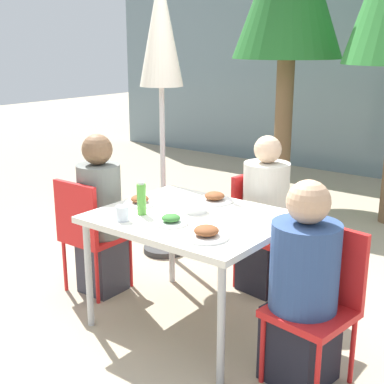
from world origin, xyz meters
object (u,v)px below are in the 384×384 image
Objects in this scene: chair_left at (88,229)px; salad_bowl at (195,207)px; drinking_cup at (122,213)px; chair_far at (260,222)px; bottle at (142,199)px; chair_right at (319,294)px; closed_umbrella at (161,44)px; person_right at (303,291)px; person_far at (265,220)px; person_left at (100,218)px.

salad_bowl is at bearing 10.01° from chair_left.
drinking_cup is at bearing -22.76° from chair_left.
drinking_cup is (-0.30, -1.12, 0.30)m from chair_far.
bottle is 2.32× the size of drinking_cup.
chair_far is (-0.85, 0.83, 0.00)m from chair_right.
closed_umbrella is 1.55m from salad_bowl.
drinking_cup is (-0.01, -0.16, -0.06)m from bottle.
chair_right is 0.76× the size of person_right.
person_far is 12.67× the size of drinking_cup.
chair_left reaches higher than drinking_cup.
salad_bowl is (0.79, 0.08, 0.22)m from person_left.
closed_umbrella is 11.02× the size of bottle.
closed_umbrella is at bearing -87.60° from person_far.
chair_left is at bearing -84.87° from closed_umbrella.
person_far is at bearing 78.18° from salad_bowl.
person_right is at bearing -1.48° from chair_left.
person_far reaches higher than bottle.
person_left reaches higher than bottle.
chair_left is at bearing 157.97° from drinking_cup.
bottle is (0.69, -1.01, -0.91)m from closed_umbrella.
chair_right and chair_far have the same top height.
chair_left is 1.00× the size of chair_right.
chair_left is 0.72m from drinking_cup.
bottle is at bearing -17.00° from person_left.
chair_far is (-0.79, 0.90, -0.03)m from person_right.
chair_left and chair_far have the same top height.
drinking_cup is at bearing 19.40° from person_right.
bottle is at bearing 14.55° from chair_right.
chair_far is 0.11m from person_far.
person_far is 5.46× the size of bottle.
person_right is (-0.06, -0.07, 0.03)m from chair_right.
chair_left is 9.33× the size of drinking_cup.
person_far reaches higher than chair_right.
drinking_cup is at bearing -6.67° from chair_far.
person_left is 7.77× the size of salad_bowl.
closed_umbrella is at bearing 94.40° from chair_left.
person_left is 1.71m from chair_right.
closed_umbrella is 1.53m from bottle.
salad_bowl is at bearing 3.21° from chair_far.
chair_left is 1.69m from person_right.
person_far is (0.98, 0.82, 0.05)m from chair_left.
salad_bowl is at bearing 59.63° from drinking_cup.
chair_right reaches higher than salad_bowl.
chair_left and chair_right have the same top height.
chair_left is at bearing 172.26° from bottle.
closed_umbrella reaches higher than person_right.
person_left is at bearing 58.14° from chair_left.
chair_left is at bearing -121.86° from person_left.
drinking_cup reaches higher than salad_bowl.
drinking_cup is (0.55, -0.33, 0.23)m from person_left.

